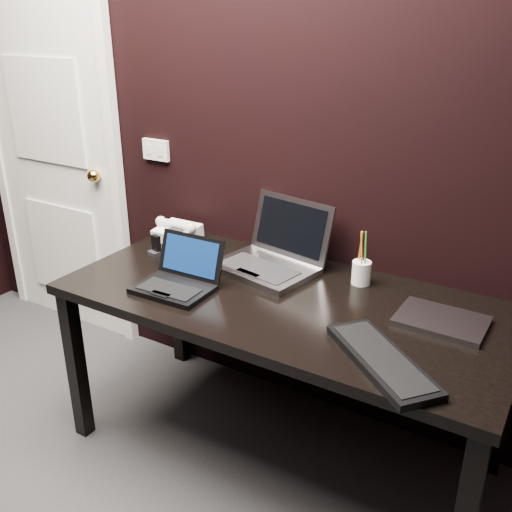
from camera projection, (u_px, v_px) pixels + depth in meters
The scene contains 11 objects.
wall_back at pixel (268, 124), 2.40m from camera, with size 4.00×4.00×0.00m, color black.
door at pixel (53, 149), 3.12m from camera, with size 0.99×0.10×2.14m.
wall_switch at pixel (156, 150), 2.76m from camera, with size 0.15×0.02×0.10m.
desk at pixel (282, 314), 2.19m from camera, with size 1.70×0.80×0.74m.
netbook at pixel (178, 279), 2.21m from camera, with size 0.30×0.27×0.19m.
silver_laptop at pixel (272, 257), 2.38m from camera, with size 0.45×0.42×0.27m.
ext_keyboard at pixel (382, 360), 1.73m from camera, with size 0.44×0.41×0.03m.
closed_laptop at pixel (441, 321), 1.96m from camera, with size 0.30×0.22×0.02m.
desk_phone at pixel (177, 231), 2.68m from camera, with size 0.23×0.17×0.11m.
mobile_phone at pixel (156, 248), 2.52m from camera, with size 0.06×0.05×0.09m.
pen_cup at pixel (361, 272), 2.24m from camera, with size 0.09×0.09×0.22m.
Camera 1 is at (1.21, -0.31, 1.72)m, focal length 40.00 mm.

